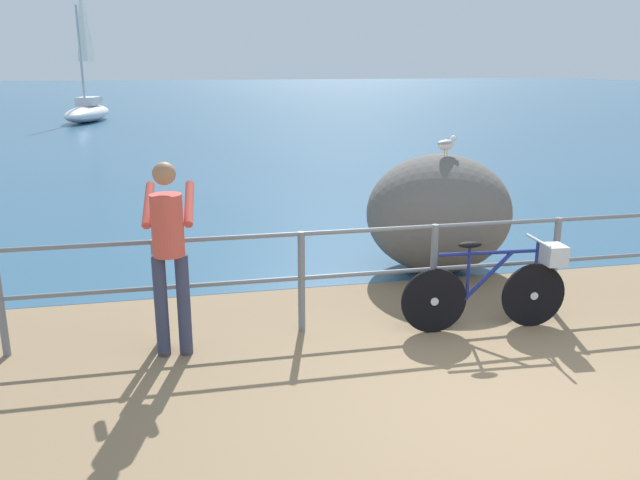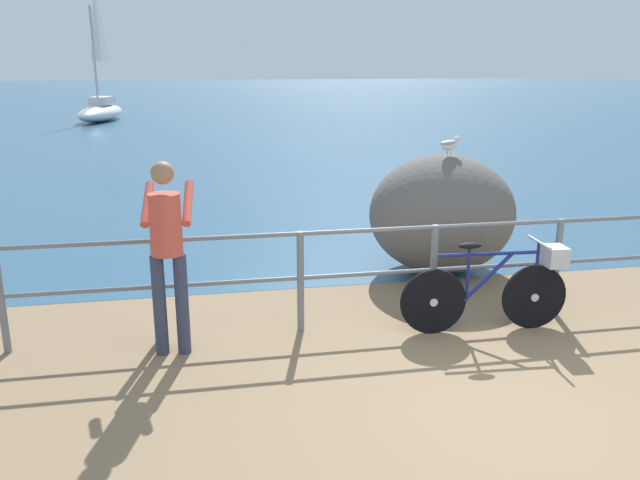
% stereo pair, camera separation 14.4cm
% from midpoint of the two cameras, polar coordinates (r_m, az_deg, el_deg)
% --- Properties ---
extents(ground_plane, '(120.00, 120.00, 0.10)m').
position_cam_midpoint_polar(ground_plane, '(24.21, -6.45, 9.09)').
color(ground_plane, '#846B4C').
extents(sea_surface, '(120.00, 90.00, 0.01)m').
position_cam_midpoint_polar(sea_surface, '(52.27, -9.69, 12.42)').
color(sea_surface, '#2D5675').
rests_on(sea_surface, ground_plane).
extents(promenade_railing, '(8.32, 0.07, 1.02)m').
position_cam_midpoint_polar(promenade_railing, '(6.69, 9.39, -1.83)').
color(promenade_railing, slate).
rests_on(promenade_railing, ground_plane).
extents(bicycle, '(1.70, 0.48, 0.92)m').
position_cam_midpoint_polar(bicycle, '(6.66, 14.92, -3.81)').
color(bicycle, black).
rests_on(bicycle, ground_plane).
extents(person_at_railing, '(0.48, 0.65, 1.78)m').
position_cam_midpoint_polar(person_at_railing, '(5.88, -13.83, -0.88)').
color(person_at_railing, '#333851').
rests_on(person_at_railing, ground_plane).
extents(breakwater_boulder_main, '(1.84, 1.66, 1.49)m').
position_cam_midpoint_polar(breakwater_boulder_main, '(8.32, 9.93, 2.34)').
color(breakwater_boulder_main, '#605B56').
rests_on(breakwater_boulder_main, ground).
extents(seagull, '(0.34, 0.21, 0.23)m').
position_cam_midpoint_polar(seagull, '(8.10, 10.57, 8.33)').
color(seagull, gold).
rests_on(seagull, breakwater_boulder_main).
extents(sailboat, '(2.18, 4.57, 6.16)m').
position_cam_midpoint_polar(sailboat, '(31.10, -19.94, 11.09)').
color(sailboat, white).
rests_on(sailboat, sea_surface).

